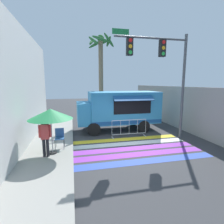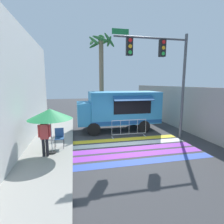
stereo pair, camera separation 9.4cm
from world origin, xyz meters
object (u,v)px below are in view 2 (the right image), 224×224
(folding_chair, at_px, (59,136))
(vendor_person, at_px, (45,135))
(palm_tree, at_px, (101,64))
(food_truck, at_px, (118,108))
(traffic_signal_pole, at_px, (162,64))
(patio_umbrella, at_px, (50,114))
(barricade_front, at_px, (129,128))

(folding_chair, bearing_deg, vendor_person, -96.12)
(vendor_person, bearing_deg, folding_chair, 77.74)
(palm_tree, bearing_deg, folding_chair, -115.14)
(folding_chair, bearing_deg, food_truck, 59.93)
(food_truck, bearing_deg, traffic_signal_pole, -52.57)
(food_truck, xyz_separation_m, palm_tree, (-0.52, 3.92, 3.42))
(food_truck, bearing_deg, folding_chair, -141.44)
(folding_chair, distance_m, palm_tree, 8.77)
(patio_umbrella, relative_size, vendor_person, 1.22)
(folding_chair, xyz_separation_m, palm_tree, (3.25, 6.93, 4.28))
(barricade_front, bearing_deg, patio_umbrella, -155.87)
(patio_umbrella, relative_size, barricade_front, 0.93)
(traffic_signal_pole, relative_size, vendor_person, 3.58)
(patio_umbrella, height_order, vendor_person, patio_umbrella)
(vendor_person, bearing_deg, palm_tree, 79.79)
(traffic_signal_pole, relative_size, barricade_front, 2.75)
(traffic_signal_pole, bearing_deg, barricade_front, 154.93)
(vendor_person, relative_size, palm_tree, 0.23)
(palm_tree, bearing_deg, traffic_signal_pole, -69.18)
(vendor_person, height_order, barricade_front, vendor_person)
(food_truck, bearing_deg, vendor_person, -136.94)
(traffic_signal_pole, xyz_separation_m, folding_chair, (-5.71, -0.47, -3.69))
(food_truck, distance_m, vendor_person, 5.89)
(traffic_signal_pole, height_order, vendor_person, traffic_signal_pole)
(folding_chair, xyz_separation_m, barricade_front, (4.06, 1.24, -0.16))
(barricade_front, distance_m, palm_tree, 7.26)
(food_truck, distance_m, patio_umbrella, 5.50)
(palm_tree, bearing_deg, vendor_person, -115.44)
(food_truck, distance_m, barricade_front, 2.06)
(vendor_person, bearing_deg, traffic_signal_pole, 28.57)
(traffic_signal_pole, distance_m, folding_chair, 6.81)
(patio_umbrella, bearing_deg, barricade_front, 24.13)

